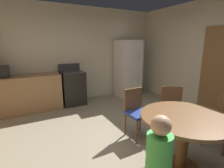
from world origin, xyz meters
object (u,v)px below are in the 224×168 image
at_px(chair_east, 224,118).
at_px(chair_northeast, 172,107).
at_px(dining_table, 184,127).
at_px(refrigerator, 128,69).
at_px(oven_range, 73,88).
at_px(chair_north, 137,110).

height_order(chair_east, chair_northeast, same).
bearing_deg(dining_table, refrigerator, 69.29).
relative_size(refrigerator, dining_table, 1.55).
xyz_separation_m(oven_range, chair_northeast, (1.18, -2.46, 0.03)).
bearing_deg(dining_table, chair_north, 91.49).
xyz_separation_m(chair_east, chair_northeast, (-0.38, 0.73, 0.00)).
bearing_deg(dining_table, chair_northeast, 51.73).
height_order(dining_table, chair_northeast, chair_northeast).
xyz_separation_m(refrigerator, dining_table, (-1.20, -3.18, -0.28)).
bearing_deg(chair_east, refrigerator, -96.83).
relative_size(dining_table, chair_east, 1.31).
relative_size(oven_range, chair_east, 1.26).
distance_m(chair_east, chair_northeast, 0.82).
bearing_deg(chair_north, dining_table, -0.00).
bearing_deg(chair_east, chair_north, -45.73).
height_order(dining_table, chair_east, chair_east).
xyz_separation_m(refrigerator, chair_northeast, (-0.59, -2.40, -0.38)).
relative_size(oven_range, refrigerator, 0.62).
distance_m(oven_range, refrigerator, 1.82).
distance_m(refrigerator, chair_north, 2.54).
bearing_deg(chair_north, chair_northeast, 70.12).
distance_m(refrigerator, chair_east, 3.16).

